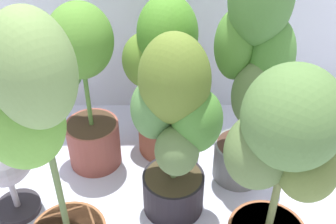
{
  "coord_description": "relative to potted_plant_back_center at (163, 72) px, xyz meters",
  "views": [
    {
      "loc": [
        -0.01,
        -0.98,
        1.33
      ],
      "look_at": [
        0.0,
        0.21,
        0.44
      ],
      "focal_mm": 45.02,
      "sensor_mm": 36.0,
      "label": 1
    }
  ],
  "objects": [
    {
      "name": "potted_plant_front_right",
      "position": [
        0.35,
        -0.61,
        0.06
      ],
      "size": [
        0.4,
        0.35,
        0.79
      ],
      "color": "#955736",
      "rests_on": "ground"
    },
    {
      "name": "potted_plant_back_left",
      "position": [
        -0.32,
        -0.1,
        0.02
      ],
      "size": [
        0.38,
        0.36,
        0.75
      ],
      "color": "#934A3E",
      "rests_on": "ground"
    },
    {
      "name": "potted_plant_center",
      "position": [
        0.04,
        -0.38,
        0.01
      ],
      "size": [
        0.37,
        0.3,
        0.77
      ],
      "color": "black",
      "rests_on": "ground"
    },
    {
      "name": "potted_plant_back_center",
      "position": [
        0.0,
        0.0,
        0.0
      ],
      "size": [
        0.35,
        0.29,
        0.74
      ],
      "color": "#965037",
      "rests_on": "ground"
    },
    {
      "name": "potted_plant_front_left",
      "position": [
        -0.33,
        -0.61,
        0.14
      ],
      "size": [
        0.36,
        0.33,
        0.96
      ],
      "color": "brown",
      "rests_on": "ground"
    },
    {
      "name": "floor_fan",
      "position": [
        -0.58,
        -0.38,
        -0.15
      ],
      "size": [
        0.29,
        0.29,
        0.39
      ],
      "rotation": [
        0.0,
        0.0,
        0.45
      ],
      "color": "#282429",
      "rests_on": "ground"
    },
    {
      "name": "potted_plant_back_right",
      "position": [
        0.32,
        -0.2,
        0.15
      ],
      "size": [
        0.31,
        0.31,
        0.98
      ],
      "color": "gray",
      "rests_on": "ground"
    }
  ]
}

